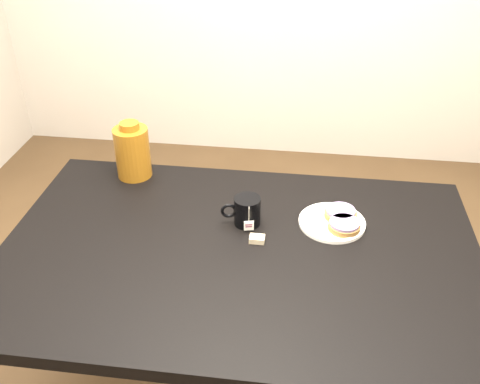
% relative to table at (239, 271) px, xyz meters
% --- Properties ---
extents(table, '(1.40, 0.90, 0.75)m').
position_rel_table_xyz_m(table, '(0.00, 0.00, 0.00)').
color(table, black).
rests_on(table, ground_plane).
extents(plate, '(0.21, 0.21, 0.02)m').
position_rel_table_xyz_m(plate, '(0.27, 0.16, 0.09)').
color(plate, white).
rests_on(plate, table).
extents(bagel_back, '(0.11, 0.11, 0.03)m').
position_rel_table_xyz_m(bagel_back, '(0.30, 0.19, 0.11)').
color(bagel_back, brown).
rests_on(bagel_back, plate).
extents(bagel_front, '(0.12, 0.12, 0.03)m').
position_rel_table_xyz_m(bagel_front, '(0.30, 0.13, 0.11)').
color(bagel_front, brown).
rests_on(bagel_front, plate).
extents(mug, '(0.13, 0.10, 0.09)m').
position_rel_table_xyz_m(mug, '(0.01, 0.13, 0.13)').
color(mug, black).
rests_on(mug, table).
extents(teabag_pouch, '(0.05, 0.03, 0.02)m').
position_rel_table_xyz_m(teabag_pouch, '(0.05, 0.04, 0.09)').
color(teabag_pouch, '#C6B793').
rests_on(teabag_pouch, table).
extents(bagel_package, '(0.16, 0.16, 0.21)m').
position_rel_table_xyz_m(bagel_package, '(-0.42, 0.37, 0.18)').
color(bagel_package, '#5E340C').
rests_on(bagel_package, table).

